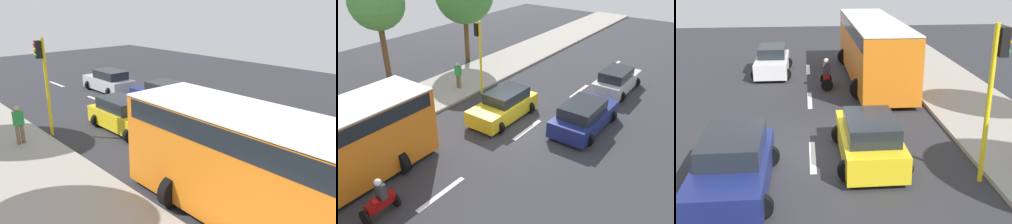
# 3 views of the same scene
# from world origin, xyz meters

# --- Properties ---
(ground_plane) EXTENTS (40.00, 60.00, 0.10)m
(ground_plane) POSITION_xyz_m (0.00, 0.00, -0.05)
(ground_plane) COLOR #2D2D33
(sidewalk) EXTENTS (4.00, 60.00, 0.15)m
(sidewalk) POSITION_xyz_m (7.00, 0.00, 0.07)
(sidewalk) COLOR #9E998E
(sidewalk) RESTS_ON ground
(lane_stripe_far_north) EXTENTS (0.20, 2.40, 0.01)m
(lane_stripe_far_north) POSITION_xyz_m (0.00, -12.00, 0.01)
(lane_stripe_far_north) COLOR white
(lane_stripe_far_north) RESTS_ON ground
(lane_stripe_north) EXTENTS (0.20, 2.40, 0.01)m
(lane_stripe_north) POSITION_xyz_m (0.00, -6.00, 0.01)
(lane_stripe_north) COLOR white
(lane_stripe_north) RESTS_ON ground
(lane_stripe_mid) EXTENTS (0.20, 2.40, 0.01)m
(lane_stripe_mid) POSITION_xyz_m (0.00, 0.00, 0.01)
(lane_stripe_mid) COLOR white
(lane_stripe_mid) RESTS_ON ground
(lane_stripe_south) EXTENTS (0.20, 2.40, 0.01)m
(lane_stripe_south) POSITION_xyz_m (0.00, 6.00, 0.01)
(lane_stripe_south) COLOR white
(lane_stripe_south) RESTS_ON ground
(car_yellow_cab) EXTENTS (2.20, 4.16, 1.52)m
(car_yellow_cab) POSITION_xyz_m (1.77, -0.37, 0.71)
(car_yellow_cab) COLOR yellow
(car_yellow_cab) RESTS_ON ground
(car_silver) EXTENTS (2.14, 4.17, 1.52)m
(car_silver) POSITION_xyz_m (-1.82, -7.39, 0.71)
(car_silver) COLOR #B7B7BC
(car_silver) RESTS_ON ground
(car_dark_blue) EXTENTS (2.35, 4.37, 1.52)m
(car_dark_blue) POSITION_xyz_m (-2.18, -1.85, 0.71)
(car_dark_blue) COLOR navy
(car_dark_blue) RESTS_ON ground
(city_bus) EXTENTS (3.20, 11.00, 3.16)m
(city_bus) POSITION_xyz_m (3.42, 9.52, 1.85)
(city_bus) COLOR orange
(city_bus) RESTS_ON ground
(motorcycle) EXTENTS (0.60, 1.30, 1.53)m
(motorcycle) POSITION_xyz_m (0.88, 7.99, 0.64)
(motorcycle) COLOR black
(motorcycle) RESTS_ON ground
(pedestrian_near_signal) EXTENTS (0.40, 0.24, 1.69)m
(pedestrian_near_signal) POSITION_xyz_m (6.31, -1.61, 1.06)
(pedestrian_near_signal) COLOR #72604C
(pedestrian_near_signal) RESTS_ON sidewalk
(traffic_light_corner) EXTENTS (0.49, 0.24, 4.50)m
(traffic_light_corner) POSITION_xyz_m (4.85, -2.03, 2.93)
(traffic_light_corner) COLOR yellow
(traffic_light_corner) RESTS_ON ground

